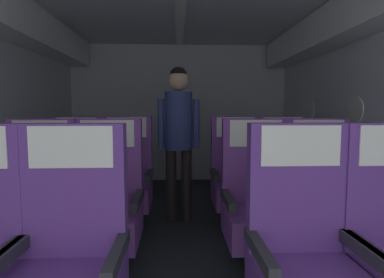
{
  "coord_description": "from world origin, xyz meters",
  "views": [
    {
      "loc": [
        -0.05,
        0.15,
        1.16
      ],
      "look_at": [
        0.1,
        3.13,
        0.89
      ],
      "focal_mm": 29.39,
      "sensor_mm": 36.0,
      "label": 1
    }
  ],
  "objects_px": {
    "seat_a_right_window": "(305,259)",
    "seat_c_right_window": "(237,180)",
    "seat_a_left_aisle": "(68,264)",
    "seat_b_right_aisle": "(322,204)",
    "seat_b_left_aisle": "(106,207)",
    "seat_c_right_aisle": "(284,179)",
    "seat_c_left_aisle": "(126,181)",
    "seat_b_right_window": "(258,205)",
    "seat_c_left_window": "(75,182)",
    "flight_attendant": "(179,127)",
    "seat_b_left_window": "(38,209)"
  },
  "relations": [
    {
      "from": "flight_attendant",
      "to": "seat_b_right_window",
      "type": "bearing_deg",
      "value": -63.17
    },
    {
      "from": "seat_b_right_window",
      "to": "seat_c_right_window",
      "type": "bearing_deg",
      "value": 89.32
    },
    {
      "from": "seat_c_left_aisle",
      "to": "flight_attendant",
      "type": "relative_size",
      "value": 0.69
    },
    {
      "from": "seat_c_right_aisle",
      "to": "seat_a_left_aisle",
      "type": "bearing_deg",
      "value": -133.17
    },
    {
      "from": "seat_b_right_window",
      "to": "flight_attendant",
      "type": "distance_m",
      "value": 1.27
    },
    {
      "from": "seat_b_left_window",
      "to": "flight_attendant",
      "type": "relative_size",
      "value": 0.69
    },
    {
      "from": "seat_c_left_window",
      "to": "seat_c_left_aisle",
      "type": "xyz_separation_m",
      "value": [
        0.49,
        0.02,
        0.0
      ]
    },
    {
      "from": "seat_b_right_window",
      "to": "seat_c_right_window",
      "type": "distance_m",
      "value": 0.87
    },
    {
      "from": "seat_b_right_aisle",
      "to": "seat_c_right_aisle",
      "type": "distance_m",
      "value": 0.85
    },
    {
      "from": "seat_b_left_aisle",
      "to": "seat_c_left_aisle",
      "type": "relative_size",
      "value": 1.0
    },
    {
      "from": "flight_attendant",
      "to": "seat_a_left_aisle",
      "type": "bearing_deg",
      "value": -108.97
    },
    {
      "from": "seat_b_left_aisle",
      "to": "seat_c_right_aisle",
      "type": "height_order",
      "value": "same"
    },
    {
      "from": "seat_a_left_aisle",
      "to": "seat_b_right_aisle",
      "type": "height_order",
      "value": "same"
    },
    {
      "from": "seat_b_left_window",
      "to": "seat_c_left_window",
      "type": "bearing_deg",
      "value": 90.3
    },
    {
      "from": "seat_a_left_aisle",
      "to": "seat_a_right_window",
      "type": "relative_size",
      "value": 1.0
    },
    {
      "from": "seat_b_right_aisle",
      "to": "flight_attendant",
      "type": "bearing_deg",
      "value": 137.4
    },
    {
      "from": "seat_c_left_aisle",
      "to": "seat_b_right_window",
      "type": "bearing_deg",
      "value": -38.16
    },
    {
      "from": "seat_a_left_aisle",
      "to": "seat_b_right_aisle",
      "type": "bearing_deg",
      "value": 28.17
    },
    {
      "from": "seat_b_right_aisle",
      "to": "seat_b_right_window",
      "type": "bearing_deg",
      "value": -177.82
    },
    {
      "from": "seat_a_left_aisle",
      "to": "seat_b_right_window",
      "type": "bearing_deg",
      "value": 37.17
    },
    {
      "from": "seat_b_left_window",
      "to": "seat_c_right_window",
      "type": "xyz_separation_m",
      "value": [
        1.6,
        0.87,
        0.0
      ]
    },
    {
      "from": "seat_c_right_aisle",
      "to": "seat_c_left_aisle",
      "type": "bearing_deg",
      "value": -179.87
    },
    {
      "from": "seat_b_left_aisle",
      "to": "seat_b_left_window",
      "type": "bearing_deg",
      "value": -177.01
    },
    {
      "from": "seat_a_left_aisle",
      "to": "flight_attendant",
      "type": "xyz_separation_m",
      "value": [
        0.52,
        1.83,
        0.52
      ]
    },
    {
      "from": "seat_b_right_aisle",
      "to": "seat_c_left_window",
      "type": "relative_size",
      "value": 1.0
    },
    {
      "from": "seat_b_right_aisle",
      "to": "seat_c_left_aisle",
      "type": "relative_size",
      "value": 1.0
    },
    {
      "from": "seat_b_left_window",
      "to": "seat_b_right_window",
      "type": "relative_size",
      "value": 1.0
    },
    {
      "from": "seat_a_left_aisle",
      "to": "seat_c_left_window",
      "type": "height_order",
      "value": "same"
    },
    {
      "from": "seat_b_right_window",
      "to": "seat_c_left_window",
      "type": "bearing_deg",
      "value": 151.93
    },
    {
      "from": "seat_c_left_aisle",
      "to": "seat_c_right_window",
      "type": "height_order",
      "value": "same"
    },
    {
      "from": "seat_a_right_window",
      "to": "seat_c_left_window",
      "type": "bearing_deg",
      "value": 133.63
    },
    {
      "from": "seat_c_right_window",
      "to": "seat_a_right_window",
      "type": "bearing_deg",
      "value": -89.97
    },
    {
      "from": "seat_b_left_aisle",
      "to": "seat_b_right_window",
      "type": "relative_size",
      "value": 1.0
    },
    {
      "from": "seat_b_left_window",
      "to": "seat_c_left_window",
      "type": "xyz_separation_m",
      "value": [
        -0.0,
        0.85,
        0.0
      ]
    },
    {
      "from": "seat_c_right_window",
      "to": "seat_b_right_window",
      "type": "bearing_deg",
      "value": -90.68
    },
    {
      "from": "seat_a_right_window",
      "to": "seat_b_right_window",
      "type": "xyz_separation_m",
      "value": [
        -0.01,
        0.83,
        0.0
      ]
    },
    {
      "from": "seat_b_left_window",
      "to": "seat_a_left_aisle",
      "type": "bearing_deg",
      "value": -59.34
    },
    {
      "from": "seat_a_left_aisle",
      "to": "seat_c_right_window",
      "type": "xyz_separation_m",
      "value": [
        1.11,
        1.7,
        0.0
      ]
    },
    {
      "from": "seat_c_left_window",
      "to": "flight_attendant",
      "type": "relative_size",
      "value": 0.69
    },
    {
      "from": "seat_c_left_aisle",
      "to": "seat_c_right_aisle",
      "type": "height_order",
      "value": "same"
    },
    {
      "from": "seat_a_right_window",
      "to": "seat_c_right_window",
      "type": "distance_m",
      "value": 1.7
    },
    {
      "from": "seat_a_right_window",
      "to": "seat_b_right_aisle",
      "type": "xyz_separation_m",
      "value": [
        0.48,
        0.85,
        0.0
      ]
    },
    {
      "from": "seat_b_right_aisle",
      "to": "seat_a_right_window",
      "type": "bearing_deg",
      "value": -119.38
    },
    {
      "from": "seat_c_right_aisle",
      "to": "seat_c_right_window",
      "type": "height_order",
      "value": "same"
    },
    {
      "from": "seat_a_left_aisle",
      "to": "seat_c_left_window",
      "type": "distance_m",
      "value": 1.75
    },
    {
      "from": "seat_b_left_window",
      "to": "seat_c_left_window",
      "type": "distance_m",
      "value": 0.85
    },
    {
      "from": "seat_c_right_window",
      "to": "seat_a_left_aisle",
      "type": "bearing_deg",
      "value": -123.08
    },
    {
      "from": "seat_a_left_aisle",
      "to": "seat_c_right_aisle",
      "type": "bearing_deg",
      "value": 46.83
    },
    {
      "from": "seat_b_right_aisle",
      "to": "seat_c_left_aisle",
      "type": "height_order",
      "value": "same"
    },
    {
      "from": "seat_c_right_window",
      "to": "flight_attendant",
      "type": "relative_size",
      "value": 0.69
    }
  ]
}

